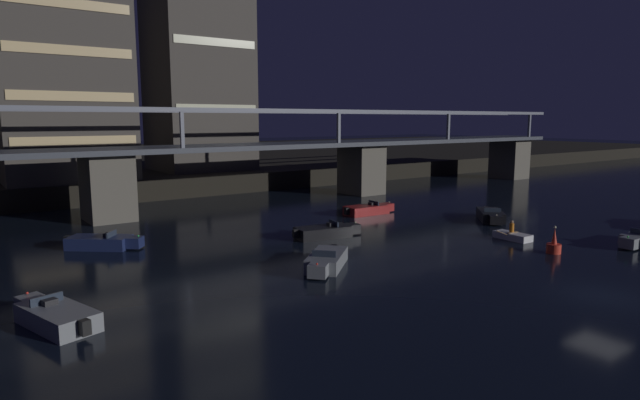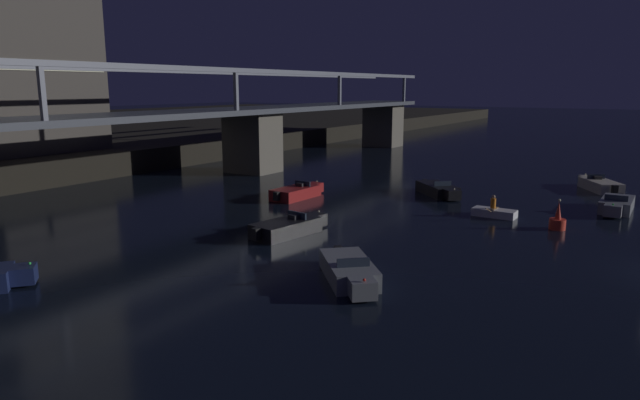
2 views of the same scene
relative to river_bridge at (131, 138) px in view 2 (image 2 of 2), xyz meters
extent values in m
cube|color=#605B51|center=(13.86, 0.01, -1.46)|extent=(3.60, 4.40, 5.55)
cube|color=#605B51|center=(41.59, 0.01, -1.46)|extent=(3.60, 4.40, 5.55)
cube|color=#3D424C|center=(0.00, 0.01, 1.54)|extent=(89.18, 6.40, 0.45)
cube|color=slate|center=(0.00, -2.89, 4.96)|extent=(89.18, 0.36, 0.36)
cube|color=slate|center=(0.00, 2.91, 4.96)|extent=(89.18, 0.36, 0.36)
cube|color=slate|center=(-8.32, -2.89, 3.36)|extent=(0.30, 0.30, 3.20)
cube|color=slate|center=(8.32, -2.89, 3.36)|extent=(0.30, 0.30, 3.20)
cube|color=slate|center=(24.95, -2.89, 3.36)|extent=(0.30, 0.30, 3.20)
cube|color=slate|center=(41.59, -2.89, 3.36)|extent=(0.30, 0.30, 3.20)
cube|color=beige|center=(1.71, 11.43, 5.40)|extent=(9.96, 0.10, 0.90)
cube|color=maroon|center=(5.45, -10.67, -3.84)|extent=(3.99, 1.98, 0.80)
cube|color=maroon|center=(7.85, -10.78, -3.79)|extent=(0.94, 1.03, 0.70)
cube|color=#283342|center=(6.29, -10.71, -3.26)|extent=(0.16, 1.35, 0.36)
cube|color=#262628|center=(6.04, -10.70, -3.32)|extent=(0.43, 0.58, 0.24)
cube|color=black|center=(3.29, -10.57, -3.74)|extent=(0.38, 0.38, 0.60)
sphere|color=beige|center=(8.10, -10.79, -3.36)|extent=(0.12, 0.12, 0.12)
cube|color=black|center=(12.24, -18.79, -3.84)|extent=(4.01, 4.07, 0.80)
cube|color=black|center=(10.57, -20.52, -3.79)|extent=(1.34, 1.33, 0.70)
cube|color=#283342|center=(11.65, -19.40, -3.26)|extent=(1.04, 1.01, 0.36)
cube|color=#262628|center=(11.82, -19.22, -3.32)|extent=(0.68, 0.68, 0.24)
cube|color=black|center=(13.73, -17.24, -3.74)|extent=(0.51, 0.51, 0.60)
sphere|color=beige|center=(10.40, -20.70, -3.36)|extent=(0.12, 0.12, 0.12)
cube|color=black|center=(-3.26, -16.06, -3.84)|extent=(4.16, 2.44, 0.80)
cube|color=black|center=(-0.89, -16.47, -3.79)|extent=(1.05, 1.13, 0.70)
cube|color=#283342|center=(-2.42, -16.20, -3.26)|extent=(0.33, 1.35, 0.36)
cube|color=#262628|center=(-2.66, -16.16, -3.32)|extent=(0.49, 0.62, 0.24)
cube|color=black|center=(-5.38, -15.69, -3.74)|extent=(0.42, 0.42, 0.60)
sphere|color=beige|center=(-0.64, -16.51, -3.36)|extent=(0.12, 0.12, 0.12)
cube|color=#19234C|center=(-15.25, -11.60, -3.79)|extent=(1.33, 1.34, 0.70)
sphere|color=#33D84C|center=(-15.06, -11.76, -3.36)|extent=(0.12, 0.12, 0.12)
cube|color=gray|center=(13.19, -30.63, -3.84)|extent=(3.93, 1.84, 0.80)
cube|color=gray|center=(10.78, -30.61, -3.79)|extent=(0.91, 1.00, 0.70)
cube|color=#283342|center=(12.34, -30.63, -3.26)|extent=(0.11, 1.35, 0.36)
cube|color=#262628|center=(12.59, -30.63, -3.32)|extent=(0.41, 0.56, 0.24)
cube|color=black|center=(15.34, -30.65, -3.74)|extent=(0.36, 0.36, 0.60)
sphere|color=#33D84C|center=(10.53, -30.61, -3.36)|extent=(0.12, 0.12, 0.12)
cube|color=beige|center=(20.53, -28.90, -3.84)|extent=(4.27, 3.59, 0.80)
cube|color=beige|center=(22.58, -27.64, -3.79)|extent=(1.29, 1.32, 0.70)
cube|color=#283342|center=(21.25, -28.45, -3.26)|extent=(0.80, 1.20, 0.36)
cube|color=#262628|center=(21.04, -28.59, -3.32)|extent=(0.63, 0.69, 0.24)
cube|color=black|center=(18.70, -30.04, -3.74)|extent=(0.50, 0.50, 0.60)
sphere|color=beige|center=(22.79, -27.51, -3.36)|extent=(0.12, 0.12, 0.12)
cube|color=gray|center=(-7.61, -22.38, -3.84)|extent=(4.11, 3.95, 0.80)
cube|color=gray|center=(-9.40, -23.99, -3.79)|extent=(1.33, 1.34, 0.70)
cube|color=#283342|center=(-8.24, -22.95, -3.26)|extent=(0.98, 1.07, 0.36)
cube|color=#262628|center=(-8.06, -22.79, -3.32)|extent=(0.67, 0.68, 0.24)
cube|color=black|center=(-6.01, -20.94, -3.74)|extent=(0.51, 0.51, 0.60)
sphere|color=red|center=(-9.59, -24.16, -3.36)|extent=(0.12, 0.12, 0.12)
cylinder|color=red|center=(5.92, -28.26, -3.94)|extent=(0.90, 0.90, 0.60)
cone|color=red|center=(5.92, -28.26, -3.14)|extent=(0.36, 0.36, 1.00)
sphere|color=#F2EAB2|center=(5.92, -28.26, -2.56)|extent=(0.16, 0.16, 0.16)
cube|color=silver|center=(7.21, -24.39, -4.00)|extent=(1.18, 2.63, 0.48)
cube|color=#7F6647|center=(7.21, -24.39, -3.73)|extent=(1.00, 0.23, 0.06)
cylinder|color=orange|center=(7.21, -24.29, -3.40)|extent=(0.32, 0.32, 0.60)
sphere|color=tan|center=(7.21, -24.29, -2.99)|extent=(0.22, 0.22, 0.22)
cylinder|color=olive|center=(6.16, -24.36, -3.66)|extent=(1.52, 0.10, 0.59)
camera|label=1|loc=(-25.46, -46.41, 4.18)|focal=30.10mm
camera|label=2|loc=(-27.18, -33.31, 3.66)|focal=31.51mm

